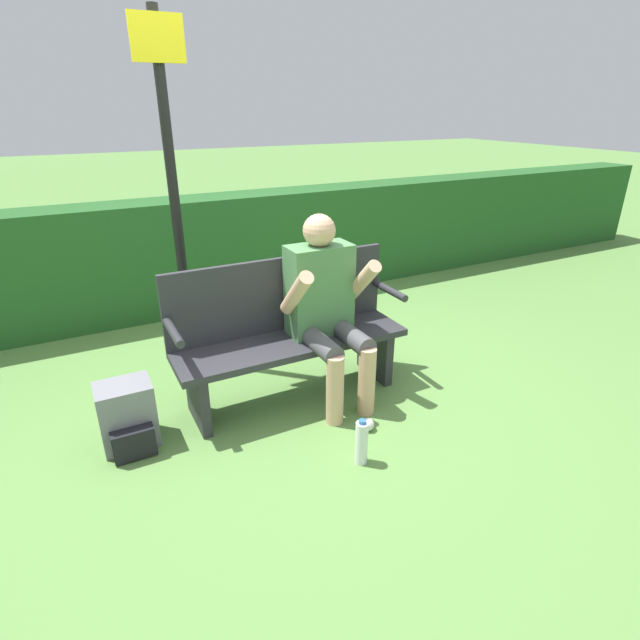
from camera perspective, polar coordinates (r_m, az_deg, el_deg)
name	(u,v)px	position (r m, az deg, el deg)	size (l,w,h in m)	color
ground_plane	(294,396)	(3.47, -3.00, -8.68)	(40.00, 40.00, 0.00)	#5B8942
hedge_back	(208,253)	(4.95, -12.64, 7.52)	(12.00, 0.45, 1.05)	#235623
park_bench	(288,332)	(3.30, -3.67, -1.33)	(1.54, 0.42, 0.93)	#2D2D33
person_seated	(326,303)	(3.21, 0.68, 2.01)	(0.55, 0.60, 1.22)	#4C7F4C
backpack	(128,417)	(3.13, -21.11, -10.33)	(0.31, 0.32, 0.39)	slate
water_bottle	(361,442)	(2.83, 4.76, -13.77)	(0.07, 0.07, 0.28)	white
signpost	(173,184)	(3.61, -16.47, 14.68)	(0.32, 0.09, 2.39)	black
litter_crumple	(368,424)	(3.13, 5.48, -11.79)	(0.08, 0.08, 0.08)	silver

